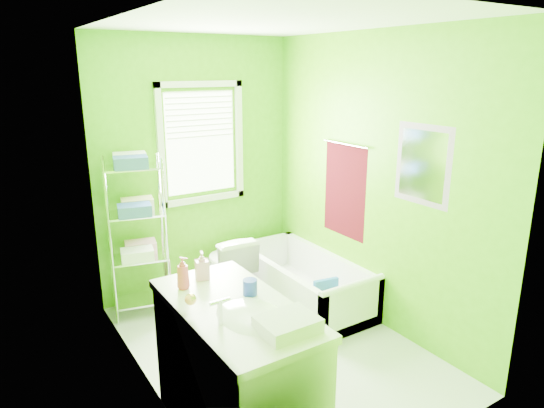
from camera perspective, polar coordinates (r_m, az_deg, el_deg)
ground at (r=4.30m, az=0.17°, el=-16.37°), size 2.90×2.90×0.00m
room_envelope at (r=3.71m, az=0.19°, el=4.28°), size 2.14×2.94×2.62m
window at (r=4.96m, az=-8.34°, el=7.83°), size 0.92×0.05×1.22m
door at (r=2.60m, az=-7.40°, el=-14.01°), size 0.09×0.80×2.00m
right_wall_decor at (r=4.38m, az=11.80°, el=2.70°), size 0.04×1.48×1.17m
bathtub at (r=4.93m, az=3.91°, el=-9.87°), size 0.71×1.52×0.49m
toilet at (r=4.94m, az=-5.18°, el=-7.31°), size 0.46×0.73×0.71m
vanity at (r=3.18m, az=-4.17°, el=-18.74°), size 0.63×1.23×1.14m
wire_shelf_unit at (r=4.61m, az=-15.50°, el=-1.81°), size 0.57×0.45×1.55m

